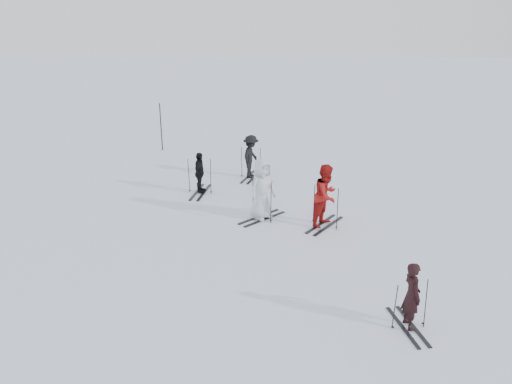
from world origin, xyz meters
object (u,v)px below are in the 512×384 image
Objects in this scene: skier_near_dark at (411,297)px; skier_uphill_far at (251,157)px; skier_grey at (262,190)px; skier_red at (326,196)px; piste_marker at (161,127)px; skier_uphill_left at (200,173)px.

skier_near_dark is 10.71m from skier_uphill_far.
skier_red is at bearing -59.49° from skier_grey.
skier_grey reaches higher than skier_red.
skier_grey is at bearing -57.15° from piste_marker.
piste_marker reaches higher than skier_near_dark.
piste_marker is (-5.19, 8.04, 0.15)m from skier_grey.
skier_uphill_far reaches higher than skier_uphill_left.
skier_grey is 1.15× the size of skier_uphill_far.
skier_grey is at bearing 17.18° from skier_near_dark.
piste_marker is (-2.79, 5.75, 0.39)m from skier_uphill_left.
skier_uphill_left is at bearing 91.12° from skier_red.
skier_near_dark reaches higher than skier_uphill_left.
skier_red is 0.87× the size of piste_marker.
piste_marker is at bearing 64.36° from skier_uphill_far.
skier_red is 2.06m from skier_grey.
skier_uphill_left is 0.88× the size of skier_uphill_far.
skier_uphill_far is (-0.64, 4.17, -0.13)m from skier_grey.
skier_near_dark is 0.88× the size of skier_uphill_far.
skier_near_dark is 9.91m from skier_uphill_left.
skier_grey is 4.22m from skier_uphill_far.
skier_near_dark is 16.25m from piste_marker.
skier_red is at bearing 1.29° from skier_near_dark.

